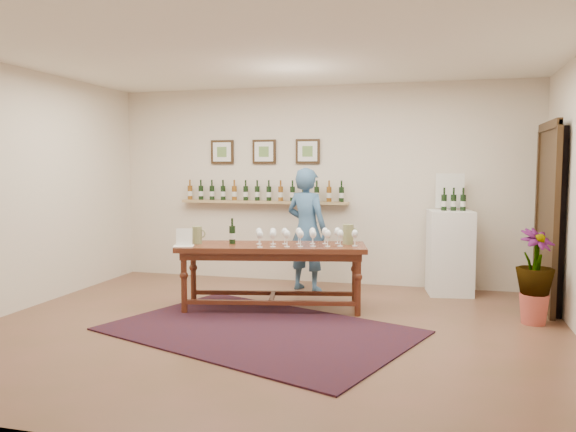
% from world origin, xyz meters
% --- Properties ---
extents(ground, '(6.00, 6.00, 0.00)m').
position_xyz_m(ground, '(0.00, 0.00, 0.00)').
color(ground, brown).
rests_on(ground, ground).
extents(room_shell, '(6.00, 6.00, 6.00)m').
position_xyz_m(room_shell, '(2.11, 1.86, 1.12)').
color(room_shell, beige).
rests_on(room_shell, ground).
extents(rug, '(3.44, 2.87, 0.02)m').
position_xyz_m(rug, '(-0.07, -0.07, 0.01)').
color(rug, '#48140C').
rests_on(rug, ground).
extents(tasting_table, '(2.25, 1.12, 0.76)m').
position_xyz_m(tasting_table, '(-0.19, 0.81, 0.65)').
color(tasting_table, '#4A2312').
rests_on(tasting_table, ground).
extents(table_glasses, '(1.45, 0.76, 0.20)m').
position_xyz_m(table_glasses, '(0.13, 0.84, 0.86)').
color(table_glasses, white).
rests_on(table_glasses, tasting_table).
extents(table_bottles, '(0.30, 0.18, 0.31)m').
position_xyz_m(table_bottles, '(-0.66, 0.80, 0.92)').
color(table_bottles, black).
rests_on(table_bottles, tasting_table).
extents(pitcher_left, '(0.14, 0.14, 0.21)m').
position_xyz_m(pitcher_left, '(-1.06, 0.65, 0.87)').
color(pitcher_left, olive).
rests_on(pitcher_left, tasting_table).
extents(pitcher_right, '(0.19, 0.19, 0.23)m').
position_xyz_m(pitcher_right, '(0.65, 1.07, 0.88)').
color(pitcher_right, olive).
rests_on(pitcher_right, tasting_table).
extents(menu_card, '(0.26, 0.22, 0.20)m').
position_xyz_m(menu_card, '(-1.13, 0.45, 0.86)').
color(menu_card, silver).
rests_on(menu_card, tasting_table).
extents(display_pedestal, '(0.62, 0.62, 1.09)m').
position_xyz_m(display_pedestal, '(1.82, 2.18, 0.55)').
color(display_pedestal, white).
rests_on(display_pedestal, ground).
extents(pedestal_bottles, '(0.33, 0.13, 0.32)m').
position_xyz_m(pedestal_bottles, '(1.85, 2.16, 1.25)').
color(pedestal_bottles, black).
rests_on(pedestal_bottles, display_pedestal).
extents(info_sign, '(0.36, 0.07, 0.50)m').
position_xyz_m(info_sign, '(1.81, 2.30, 1.35)').
color(info_sign, silver).
rests_on(info_sign, display_pedestal).
extents(potted_plant, '(0.65, 0.65, 0.87)m').
position_xyz_m(potted_plant, '(2.66, 0.93, 0.51)').
color(potted_plant, '#B54A3C').
rests_on(potted_plant, ground).
extents(person, '(0.70, 0.58, 1.65)m').
position_xyz_m(person, '(-0.03, 1.91, 0.82)').
color(person, '#35597E').
rests_on(person, ground).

